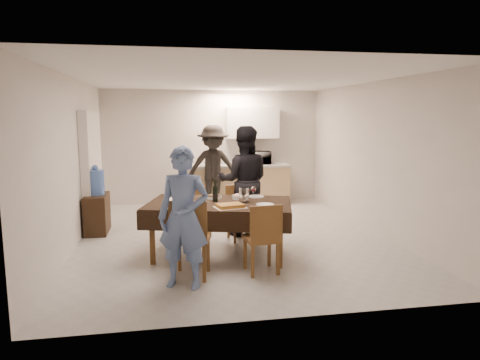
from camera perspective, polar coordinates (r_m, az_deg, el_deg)
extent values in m
cube|color=#AEAFAA|center=(7.26, -0.92, -7.52)|extent=(5.00, 6.00, 0.02)
cube|color=white|center=(7.00, -0.97, 13.39)|extent=(5.00, 6.00, 0.02)
cube|color=beige|center=(9.97, -3.65, 4.45)|extent=(5.00, 0.02, 2.60)
cube|color=beige|center=(4.10, 5.64, -1.44)|extent=(5.00, 0.02, 2.60)
cube|color=beige|center=(7.07, -21.41, 2.20)|extent=(0.02, 6.00, 2.60)
cube|color=beige|center=(7.80, 17.53, 2.93)|extent=(0.02, 6.00, 2.60)
cube|color=silver|center=(8.25, -19.15, 1.40)|extent=(0.15, 1.40, 2.10)
cube|color=tan|center=(9.85, 0.07, -0.69)|extent=(2.20, 0.60, 0.86)
cube|color=#9D9E99|center=(9.78, 0.07, 1.94)|extent=(2.24, 0.64, 0.05)
cube|color=white|center=(9.91, 1.66, 7.62)|extent=(1.20, 0.34, 0.70)
cube|color=black|center=(6.12, -2.80, -3.18)|extent=(2.25, 1.65, 0.04)
cube|color=brown|center=(6.21, -2.77, -6.74)|extent=(0.07, 0.07, 0.75)
cube|color=brown|center=(5.42, -6.54, -7.75)|extent=(0.55, 0.55, 0.05)
cube|color=brown|center=(5.15, -6.45, -5.46)|extent=(0.46, 0.14, 0.49)
cube|color=brown|center=(5.55, 2.86, -7.80)|extent=(0.46, 0.46, 0.05)
cube|color=brown|center=(5.31, 3.33, -5.79)|extent=(0.42, 0.08, 0.45)
cube|color=brown|center=(6.87, -7.30, -4.27)|extent=(0.54, 0.54, 0.05)
cube|color=brown|center=(6.61, -7.26, -2.35)|extent=(0.46, 0.14, 0.49)
cube|color=brown|center=(6.98, 0.13, -4.53)|extent=(0.47, 0.47, 0.05)
cube|color=brown|center=(6.76, 0.40, -2.90)|extent=(0.40, 0.11, 0.43)
cube|color=black|center=(7.82, -18.50, -4.27)|extent=(0.36, 0.72, 0.67)
cylinder|color=#4C76C9|center=(7.72, -18.69, -0.28)|extent=(0.29, 0.29, 0.43)
cylinder|color=white|center=(6.10, 0.52, -1.99)|extent=(0.14, 0.14, 0.21)
cube|color=#B98036|center=(5.75, -1.33, -3.46)|extent=(0.46, 0.38, 0.05)
cylinder|color=white|center=(6.33, -0.30, -2.30)|extent=(0.16, 0.16, 0.06)
cylinder|color=white|center=(6.38, -3.56, -2.34)|extent=(0.22, 0.22, 0.04)
cylinder|color=white|center=(5.78, -8.35, -3.68)|extent=(0.27, 0.27, 0.02)
cylinder|color=white|center=(5.93, 3.34, -3.29)|extent=(0.25, 0.25, 0.01)
cylinder|color=white|center=(6.36, -8.51, -2.54)|extent=(0.29, 0.29, 0.02)
cylinder|color=white|center=(6.50, 2.13, -2.23)|extent=(0.24, 0.24, 0.01)
imported|color=white|center=(9.85, 2.48, 2.98)|extent=(0.53, 0.36, 0.29)
imported|color=#5A75A8|center=(5.04, -7.54, -5.00)|extent=(0.71, 0.58, 1.67)
imported|color=black|center=(7.20, 0.50, -0.14)|extent=(1.00, 0.84, 1.85)
imported|color=black|center=(9.24, -3.58, 1.69)|extent=(1.18, 0.68, 1.82)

